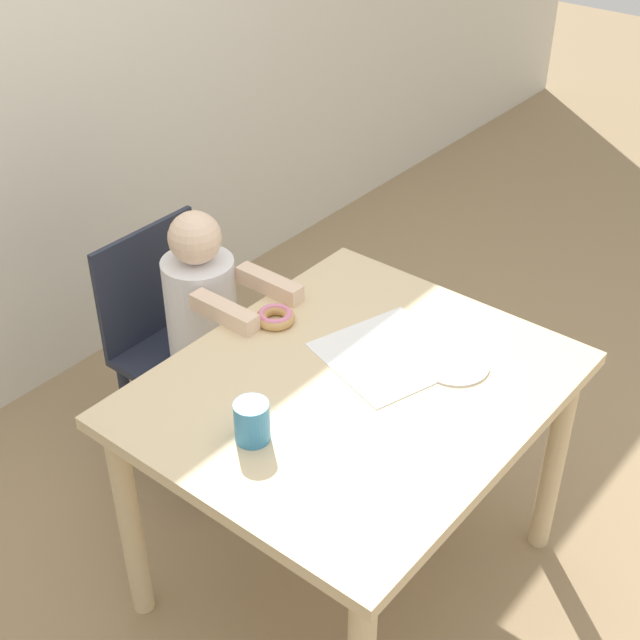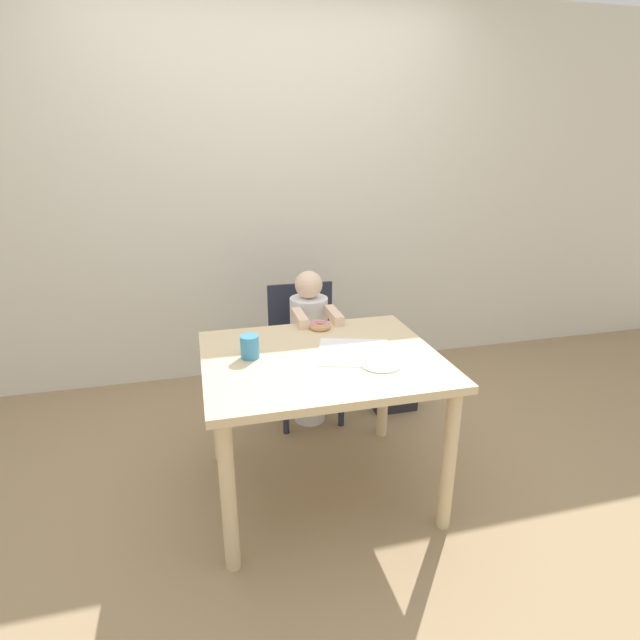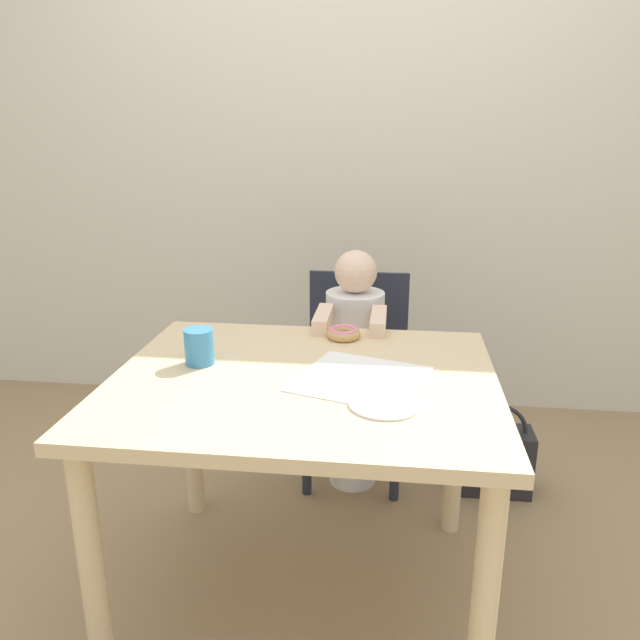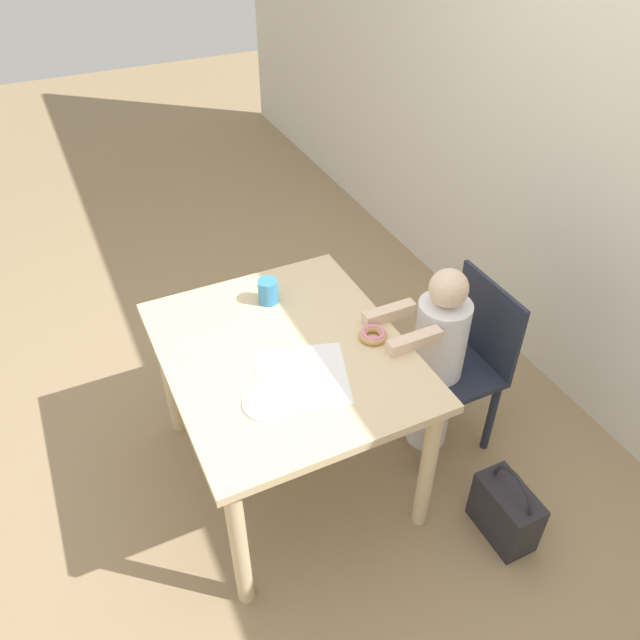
{
  "view_description": "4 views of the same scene",
  "coord_description": "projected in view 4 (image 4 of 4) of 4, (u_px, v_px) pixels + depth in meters",
  "views": [
    {
      "loc": [
        -1.39,
        -1.02,
        2.09
      ],
      "look_at": [
        0.03,
        0.13,
        0.82
      ],
      "focal_mm": 50.0,
      "sensor_mm": 36.0,
      "label": 1
    },
    {
      "loc": [
        -0.51,
        -1.95,
        1.59
      ],
      "look_at": [
        0.03,
        0.13,
        0.82
      ],
      "focal_mm": 28.0,
      "sensor_mm": 36.0,
      "label": 2
    },
    {
      "loc": [
        0.23,
        -1.54,
        1.35
      ],
      "look_at": [
        0.03,
        0.13,
        0.82
      ],
      "focal_mm": 35.0,
      "sensor_mm": 36.0,
      "label": 3
    },
    {
      "loc": [
        1.61,
        -0.62,
        2.24
      ],
      "look_at": [
        0.03,
        0.13,
        0.82
      ],
      "focal_mm": 35.0,
      "sensor_mm": 36.0,
      "label": 4
    }
  ],
  "objects": [
    {
      "name": "handbag",
      "position": [
        506.0,
        511.0,
        2.43
      ],
      "size": [
        0.27,
        0.15,
        0.36
      ],
      "color": "#232328",
      "rests_on": "ground_plane"
    },
    {
      "name": "cup",
      "position": [
        268.0,
        291.0,
        2.51
      ],
      "size": [
        0.08,
        0.08,
        0.1
      ],
      "color": "teal",
      "rests_on": "dining_table"
    },
    {
      "name": "donut",
      "position": [
        373.0,
        334.0,
        2.35
      ],
      "size": [
        0.11,
        0.11,
        0.03
      ],
      "color": "tan",
      "rests_on": "dining_table"
    },
    {
      "name": "ground_plane",
      "position": [
        291.0,
        469.0,
        2.75
      ],
      "size": [
        12.0,
        12.0,
        0.0
      ],
      "primitive_type": "plane",
      "color": "#997F5B"
    },
    {
      "name": "wall_back",
      "position": [
        620.0,
        141.0,
        2.45
      ],
      "size": [
        8.0,
        0.05,
        2.5
      ],
      "color": "silver",
      "rests_on": "ground_plane"
    },
    {
      "name": "plate",
      "position": [
        268.0,
        402.0,
        2.1
      ],
      "size": [
        0.18,
        0.18,
        0.01
      ],
      "color": "white",
      "rests_on": "dining_table"
    },
    {
      "name": "chair",
      "position": [
        456.0,
        363.0,
        2.67
      ],
      "size": [
        0.4,
        0.39,
        0.79
      ],
      "color": "#232838",
      "rests_on": "ground_plane"
    },
    {
      "name": "dining_table",
      "position": [
        286.0,
        370.0,
        2.37
      ],
      "size": [
        1.03,
        0.87,
        0.7
      ],
      "color": "beige",
      "rests_on": "ground_plane"
    },
    {
      "name": "napkin",
      "position": [
        302.0,
        376.0,
        2.2
      ],
      "size": [
        0.4,
        0.4,
        0.0
      ],
      "color": "white",
      "rests_on": "dining_table"
    },
    {
      "name": "child_figure",
      "position": [
        436.0,
        362.0,
        2.6
      ],
      "size": [
        0.23,
        0.41,
        0.93
      ],
      "color": "white",
      "rests_on": "ground_plane"
    }
  ]
}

